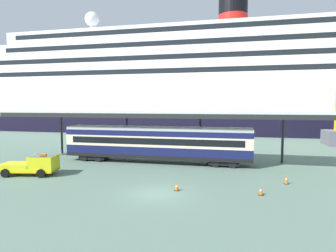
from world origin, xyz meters
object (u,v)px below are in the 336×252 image
at_px(service_truck, 34,165).
at_px(cruise_ship, 251,85).
at_px(train_carriage, 156,143).
at_px(traffic_cone_near, 286,180).
at_px(traffic_cone_mid, 261,191).
at_px(traffic_cone_far, 177,187).

bearing_deg(service_truck, cruise_ship, 64.93).
xyz_separation_m(train_carriage, traffic_cone_near, (12.93, -6.13, -1.93)).
distance_m(service_truck, traffic_cone_mid, 20.45).
height_order(cruise_ship, train_carriage, cruise_ship).
bearing_deg(traffic_cone_mid, train_carriage, 137.56).
height_order(train_carriage, service_truck, train_carriage).
distance_m(cruise_ship, service_truck, 54.78).
xyz_separation_m(train_carriage, service_truck, (-9.85, -8.09, -1.31)).
relative_size(cruise_ship, train_carriage, 7.00).
distance_m(traffic_cone_mid, traffic_cone_far, 6.28).
distance_m(train_carriage, traffic_cone_mid, 14.41).
bearing_deg(train_carriage, traffic_cone_far, -66.79).
distance_m(traffic_cone_near, traffic_cone_far, 9.46).
xyz_separation_m(cruise_ship, service_truck, (-22.79, -48.71, -10.44)).
distance_m(train_carriage, traffic_cone_far, 11.00).
height_order(traffic_cone_mid, traffic_cone_far, traffic_cone_mid).
xyz_separation_m(train_carriage, traffic_cone_far, (4.26, -9.94, -2.00)).
bearing_deg(service_truck, traffic_cone_near, 4.90).
xyz_separation_m(traffic_cone_near, traffic_cone_mid, (-2.40, -3.49, -0.06)).
xyz_separation_m(traffic_cone_mid, traffic_cone_far, (-6.27, -0.31, -0.00)).
xyz_separation_m(cruise_ship, traffic_cone_far, (-8.68, -50.56, -11.12)).
relative_size(train_carriage, traffic_cone_near, 28.06).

